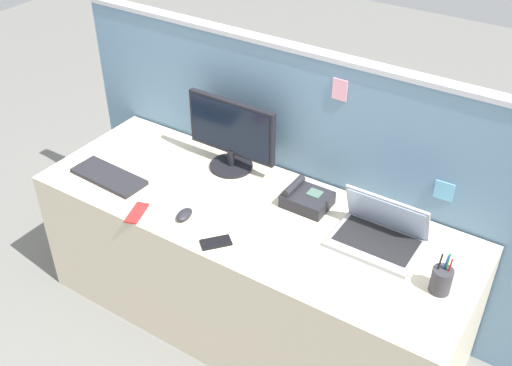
# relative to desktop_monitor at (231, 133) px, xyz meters

# --- Properties ---
(ground_plane) EXTENTS (10.00, 10.00, 0.00)m
(ground_plane) POSITION_rel_desktop_monitor_xyz_m (0.27, -0.25, -0.92)
(ground_plane) COLOR slate
(desk) EXTENTS (2.10, 0.75, 0.72)m
(desk) POSITION_rel_desktop_monitor_xyz_m (0.27, -0.25, -0.56)
(desk) COLOR beige
(desk) RESTS_ON ground_plane
(cubicle_divider) EXTENTS (2.55, 0.07, 1.37)m
(cubicle_divider) POSITION_rel_desktop_monitor_xyz_m (0.27, 0.16, -0.23)
(cubicle_divider) COLOR #6084A3
(cubicle_divider) RESTS_ON ground_plane
(desktop_monitor) EXTENTS (0.49, 0.22, 0.37)m
(desktop_monitor) POSITION_rel_desktop_monitor_xyz_m (0.00, 0.00, 0.00)
(desktop_monitor) COLOR black
(desktop_monitor) RESTS_ON desk
(laptop) EXTENTS (0.37, 0.27, 0.21)m
(laptop) POSITION_rel_desktop_monitor_xyz_m (0.86, -0.13, -0.15)
(laptop) COLOR #9EA0A8
(laptop) RESTS_ON desk
(desk_phone) EXTENTS (0.21, 0.17, 0.10)m
(desk_phone) POSITION_rel_desktop_monitor_xyz_m (0.47, -0.08, -0.16)
(desk_phone) COLOR #232328
(desk_phone) RESTS_ON desk
(keyboard_main) EXTENTS (0.40, 0.17, 0.02)m
(keyboard_main) POSITION_rel_desktop_monitor_xyz_m (-0.45, -0.42, -0.18)
(keyboard_main) COLOR #232328
(keyboard_main) RESTS_ON desk
(computer_mouse_right_hand) EXTENTS (0.07, 0.11, 0.03)m
(computer_mouse_right_hand) POSITION_rel_desktop_monitor_xyz_m (0.06, -0.46, -0.18)
(computer_mouse_right_hand) COLOR #232328
(computer_mouse_right_hand) RESTS_ON desk
(pen_cup) EXTENTS (0.08, 0.08, 0.18)m
(pen_cup) POSITION_rel_desktop_monitor_xyz_m (1.18, -0.28, -0.14)
(pen_cup) COLOR #333338
(pen_cup) RESTS_ON desk
(cell_phone_red_case) EXTENTS (0.11, 0.16, 0.01)m
(cell_phone_red_case) POSITION_rel_desktop_monitor_xyz_m (-0.14, -0.56, -0.19)
(cell_phone_red_case) COLOR #B22323
(cell_phone_red_case) RESTS_ON desk
(cell_phone_black_slab) EXTENTS (0.14, 0.14, 0.01)m
(cell_phone_black_slab) POSITION_rel_desktop_monitor_xyz_m (0.28, -0.53, -0.19)
(cell_phone_black_slab) COLOR black
(cell_phone_black_slab) RESTS_ON desk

